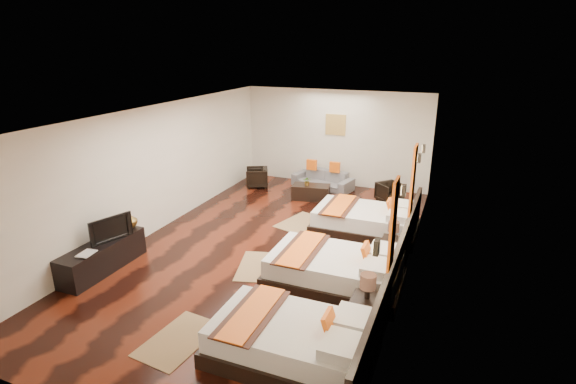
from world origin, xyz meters
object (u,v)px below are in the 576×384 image
at_px(bed_far, 366,221).
at_px(nightstand_b, 392,246).
at_px(armchair_right, 390,192).
at_px(table_plant, 307,181).
at_px(armchair_left, 257,177).
at_px(coffee_table, 311,192).
at_px(tv, 109,228).
at_px(tv_console, 103,256).
at_px(figurine, 129,220).
at_px(sofa, 323,179).
at_px(bed_mid, 336,270).
at_px(nightstand_a, 366,309).
at_px(bed_near, 294,340).
at_px(book, 81,253).

distance_m(bed_far, nightstand_b, 1.32).
height_order(armchair_right, table_plant, table_plant).
bearing_deg(armchair_left, coffee_table, 51.62).
xyz_separation_m(tv, coffee_table, (2.26, 5.00, -0.59)).
relative_size(tv_console, figurine, 5.48).
bearing_deg(armchair_left, sofa, 83.36).
bearing_deg(table_plant, armchair_left, 164.10).
bearing_deg(nightstand_b, coffee_table, 133.64).
bearing_deg(figurine, table_plant, 62.89).
bearing_deg(bed_mid, table_plant, 116.05).
relative_size(sofa, armchair_left, 2.81).
distance_m(nightstand_a, nightstand_b, 2.33).
height_order(bed_near, coffee_table, bed_near).
bearing_deg(armchair_right, coffee_table, 147.81).
height_order(armchair_left, coffee_table, armchair_left).
height_order(bed_near, figurine, figurine).
distance_m(bed_near, table_plant, 6.40).
distance_m(tv, coffee_table, 5.52).
xyz_separation_m(tv_console, table_plant, (2.22, 5.13, 0.25)).
bearing_deg(book, nightstand_b, 30.45).
relative_size(nightstand_b, tv, 0.97).
xyz_separation_m(book, armchair_left, (0.47, 6.10, -0.28)).
bearing_deg(armchair_left, figurine, -30.78).
relative_size(bed_far, book, 7.06).
distance_m(armchair_left, coffee_table, 1.89).
relative_size(tv_console, coffee_table, 1.80).
distance_m(bed_mid, sofa, 5.49).
bearing_deg(table_plant, nightstand_a, -61.56).
distance_m(bed_mid, table_plant, 4.50).
bearing_deg(bed_far, tv, -141.25).
bearing_deg(bed_near, table_plant, 107.96).
distance_m(nightstand_b, book, 5.74).
height_order(armchair_right, coffee_table, armchair_right).
bearing_deg(tv, coffee_table, -5.71).
relative_size(tv, coffee_table, 0.83).
xyz_separation_m(armchair_right, coffee_table, (-2.02, -0.57, -0.07)).
distance_m(figurine, sofa, 5.95).
height_order(tv_console, armchair_right, tv_console).
bearing_deg(table_plant, bed_near, -72.04).
bearing_deg(coffee_table, nightstand_b, -46.36).
bearing_deg(sofa, bed_near, -61.71).
height_order(tv, book, tv).
height_order(tv, armchair_left, tv).
bearing_deg(figurine, tv_console, -90.00).
distance_m(sofa, coffee_table, 1.05).
bearing_deg(nightstand_b, figurine, -161.50).
xyz_separation_m(nightstand_b, armchair_right, (-0.61, 3.33, -0.01)).
relative_size(nightstand_b, figurine, 2.44).
distance_m(nightstand_b, tv, 5.41).
xyz_separation_m(nightstand_b, book, (-4.95, -2.91, 0.28)).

